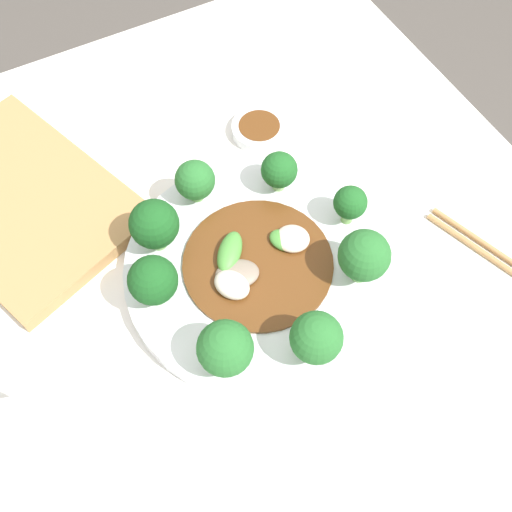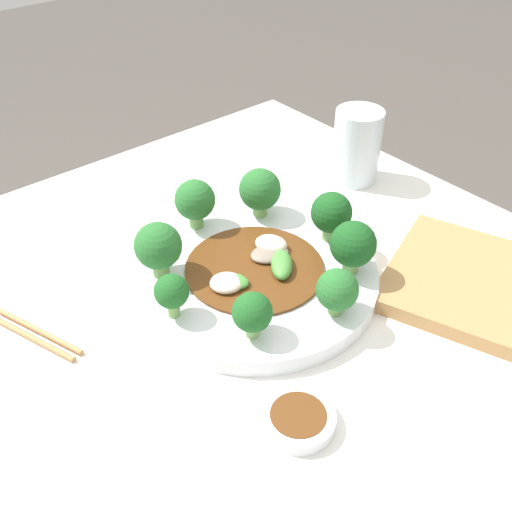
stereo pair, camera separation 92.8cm
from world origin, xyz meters
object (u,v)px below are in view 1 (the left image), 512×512
at_px(plate, 256,270).
at_px(cutting_board, 20,201).
at_px(broccoli_southeast, 279,170).
at_px(broccoli_east, 195,180).
at_px(broccoli_northeast, 154,225).
at_px(broccoli_north, 153,281).
at_px(broccoli_southwest, 364,256).
at_px(stirfry_center, 253,262).
at_px(sauce_dish, 259,129).
at_px(broccoli_west, 319,337).
at_px(broccoli_northwest, 225,349).
at_px(drinking_glass, 30,455).
at_px(chopsticks, 506,263).
at_px(broccoli_south, 350,203).

distance_m(plate, cutting_board, 0.31).
bearing_deg(broccoli_southeast, broccoli_east, 70.66).
bearing_deg(broccoli_northeast, cutting_board, 40.77).
distance_m(broccoli_northeast, broccoli_north, 0.07).
bearing_deg(broccoli_southwest, stirfry_center, 55.31).
bearing_deg(stirfry_center, sauce_dish, -30.03).
relative_size(broccoli_west, broccoli_north, 1.02).
bearing_deg(broccoli_southeast, broccoli_northeast, 92.24).
xyz_separation_m(broccoli_southwest, stirfry_center, (0.07, 0.10, -0.04)).
height_order(plate, broccoli_northwest, broccoli_northwest).
xyz_separation_m(broccoli_northeast, broccoli_north, (-0.07, 0.03, -0.00)).
relative_size(stirfry_center, drinking_glass, 1.49).
height_order(broccoli_east, broccoli_southwest, broccoli_southwest).
distance_m(plate, broccoli_southeast, 0.12).
bearing_deg(chopsticks, cutting_board, 53.64).
xyz_separation_m(sauce_dish, cutting_board, (0.04, 0.32, 0.00)).
height_order(drinking_glass, chopsticks, drinking_glass).
relative_size(drinking_glass, cutting_board, 0.34).
height_order(broccoli_northeast, stirfry_center, broccoli_northeast).
height_order(plate, broccoli_northeast, broccoli_northeast).
distance_m(chopsticks, cutting_board, 0.60).
bearing_deg(broccoli_east, sauce_dish, -59.87).
xyz_separation_m(broccoli_west, chopsticks, (-0.01, -0.26, -0.06)).
relative_size(broccoli_east, sauce_dish, 0.78).
bearing_deg(broccoli_southwest, broccoli_north, 69.15).
xyz_separation_m(plate, sauce_dish, (0.19, -0.11, -0.00)).
bearing_deg(stirfry_center, broccoli_southwest, -124.69).
bearing_deg(sauce_dish, broccoli_southwest, 177.59).
bearing_deg(chopsticks, broccoli_northeast, 59.73).
xyz_separation_m(broccoli_northwest, stirfry_center, (0.09, -0.08, -0.03)).
relative_size(plate, broccoli_southeast, 5.55).
distance_m(plate, broccoli_northwest, 0.13).
height_order(plate, broccoli_south, broccoli_south).
distance_m(broccoli_northwest, sauce_dish, 0.35).
xyz_separation_m(broccoli_northwest, drinking_glass, (-0.01, 0.21, -0.00)).
relative_size(broccoli_northwest, sauce_dish, 0.93).
xyz_separation_m(broccoli_northeast, broccoli_west, (-0.20, -0.09, 0.00)).
bearing_deg(broccoli_southwest, broccoli_northwest, 97.27).
height_order(broccoli_west, chopsticks, broccoli_west).
relative_size(broccoli_northwest, broccoli_south, 1.26).
height_order(drinking_glass, sauce_dish, drinking_glass).
relative_size(broccoli_northwest, broccoli_east, 1.20).
bearing_deg(broccoli_east, chopsticks, -130.74).
bearing_deg(broccoli_north, broccoli_southeast, -69.79).
bearing_deg(broccoli_north, broccoli_west, -138.39).
xyz_separation_m(broccoli_east, stirfry_center, (-0.12, -0.02, -0.03)).
bearing_deg(stirfry_center, drinking_glass, 109.07).
xyz_separation_m(plate, stirfry_center, (0.00, 0.00, 0.02)).
bearing_deg(chopsticks, broccoli_northwest, 83.67).
bearing_deg(drinking_glass, broccoli_southeast, -63.44).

